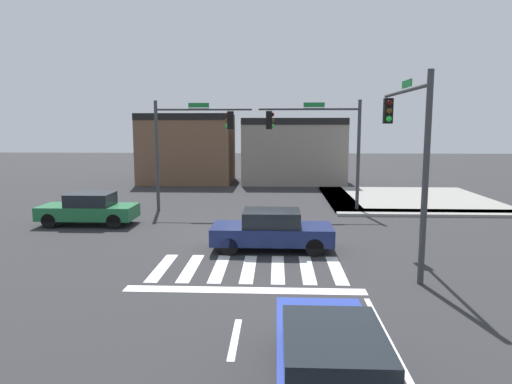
{
  "coord_description": "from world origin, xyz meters",
  "views": [
    {
      "loc": [
        0.88,
        -19.0,
        4.56
      ],
      "look_at": [
        0.08,
        -0.97,
        2.0
      ],
      "focal_mm": 32.68,
      "sensor_mm": 36.0,
      "label": 1
    }
  ],
  "objects_px": {
    "traffic_signal_northwest": "(189,135)",
    "car_green": "(89,209)",
    "traffic_signal_southeast": "(407,136)",
    "traffic_signal_northeast": "(320,135)",
    "car_navy": "(272,230)",
    "car_blue": "(329,359)"
  },
  "relations": [
    {
      "from": "traffic_signal_northeast",
      "to": "car_green",
      "type": "distance_m",
      "value": 12.12
    },
    {
      "from": "traffic_signal_northeast",
      "to": "car_navy",
      "type": "xyz_separation_m",
      "value": [
        -2.44,
        -7.94,
        -3.35
      ]
    },
    {
      "from": "traffic_signal_northwest",
      "to": "traffic_signal_northeast",
      "type": "height_order",
      "value": "traffic_signal_northeast"
    },
    {
      "from": "traffic_signal_northeast",
      "to": "car_blue",
      "type": "bearing_deg",
      "value": 85.46
    },
    {
      "from": "car_green",
      "to": "car_blue",
      "type": "xyz_separation_m",
      "value": [
        9.58,
        -13.66,
        0.01
      ]
    },
    {
      "from": "traffic_signal_southeast",
      "to": "car_green",
      "type": "relative_size",
      "value": 1.4
    },
    {
      "from": "traffic_signal_southeast",
      "to": "car_green",
      "type": "xyz_separation_m",
      "value": [
        -12.91,
        5.57,
        -3.5
      ]
    },
    {
      "from": "traffic_signal_northwest",
      "to": "car_navy",
      "type": "relative_size",
      "value": 1.33
    },
    {
      "from": "car_navy",
      "to": "traffic_signal_southeast",
      "type": "bearing_deg",
      "value": 160.34
    },
    {
      "from": "traffic_signal_northeast",
      "to": "car_green",
      "type": "xyz_separation_m",
      "value": [
        -10.97,
        -3.93,
        -3.34
      ]
    },
    {
      "from": "traffic_signal_northeast",
      "to": "car_navy",
      "type": "distance_m",
      "value": 8.95
    },
    {
      "from": "car_green",
      "to": "traffic_signal_southeast",
      "type": "bearing_deg",
      "value": -23.36
    },
    {
      "from": "traffic_signal_northwest",
      "to": "car_navy",
      "type": "xyz_separation_m",
      "value": [
        4.49,
        -7.93,
        -3.33
      ]
    },
    {
      "from": "car_navy",
      "to": "car_blue",
      "type": "bearing_deg",
      "value": 96.19
    },
    {
      "from": "traffic_signal_northwest",
      "to": "car_blue",
      "type": "height_order",
      "value": "traffic_signal_northwest"
    },
    {
      "from": "car_green",
      "to": "car_navy",
      "type": "bearing_deg",
      "value": -25.18
    },
    {
      "from": "traffic_signal_northwest",
      "to": "car_green",
      "type": "bearing_deg",
      "value": -135.87
    },
    {
      "from": "traffic_signal_southeast",
      "to": "car_blue",
      "type": "relative_size",
      "value": 1.45
    },
    {
      "from": "traffic_signal_northwest",
      "to": "traffic_signal_southeast",
      "type": "xyz_separation_m",
      "value": [
        8.87,
        -9.49,
        0.18
      ]
    },
    {
      "from": "car_green",
      "to": "traffic_signal_northeast",
      "type": "bearing_deg",
      "value": 19.69
    },
    {
      "from": "traffic_signal_northwest",
      "to": "traffic_signal_northeast",
      "type": "xyz_separation_m",
      "value": [
        6.94,
        0.01,
        0.02
      ]
    },
    {
      "from": "car_blue",
      "to": "traffic_signal_northwest",
      "type": "bearing_deg",
      "value": 17.5
    }
  ]
}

